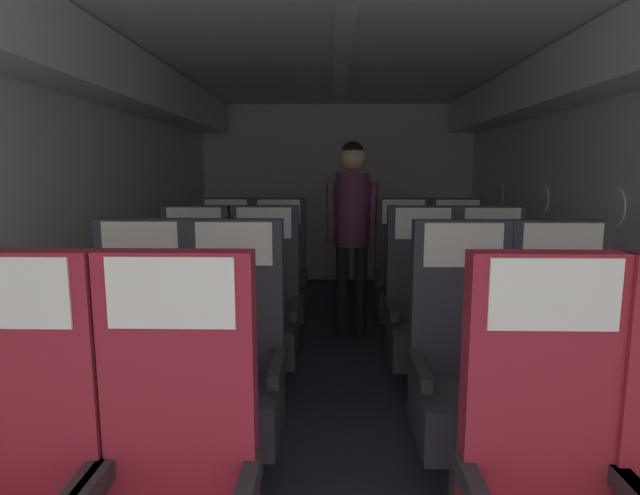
{
  "coord_description": "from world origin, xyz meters",
  "views": [
    {
      "loc": [
        -0.07,
        0.06,
        1.42
      ],
      "look_at": [
        -0.14,
        3.06,
        0.96
      ],
      "focal_mm": 28.05,
      "sensor_mm": 36.0,
      "label": 1
    }
  ],
  "objects_px": {
    "seat_b_right_aisle": "(562,377)",
    "seat_c_right_aisle": "(492,317)",
    "seat_d_right_window": "(403,283)",
    "flight_attendant": "(352,217)",
    "seat_c_left_window": "(194,315)",
    "seat_c_left_aisle": "(264,315)",
    "seat_b_right_window": "(463,377)",
    "seat_b_left_window": "(140,372)",
    "seat_c_right_window": "(423,316)",
    "seat_d_left_aisle": "(279,283)",
    "seat_d_left_window": "(226,282)",
    "seat_d_right_aisle": "(457,284)",
    "seat_b_left_aisle": "(234,373)"
  },
  "relations": [
    {
      "from": "seat_c_right_window",
      "to": "seat_d_left_aisle",
      "type": "distance_m",
      "value": 1.39
    },
    {
      "from": "seat_c_left_aisle",
      "to": "flight_attendant",
      "type": "relative_size",
      "value": 0.72
    },
    {
      "from": "seat_b_right_aisle",
      "to": "seat_d_left_aisle",
      "type": "xyz_separation_m",
      "value": [
        -1.48,
        1.89,
        0.0
      ]
    },
    {
      "from": "seat_d_left_window",
      "to": "seat_b_right_aisle",
      "type": "bearing_deg",
      "value": -44.73
    },
    {
      "from": "seat_c_left_window",
      "to": "seat_d_left_aisle",
      "type": "relative_size",
      "value": 1.0
    },
    {
      "from": "seat_b_right_aisle",
      "to": "seat_d_left_aisle",
      "type": "height_order",
      "value": "same"
    },
    {
      "from": "seat_d_left_aisle",
      "to": "flight_attendant",
      "type": "distance_m",
      "value": 0.84
    },
    {
      "from": "seat_b_right_aisle",
      "to": "seat_c_right_aisle",
      "type": "xyz_separation_m",
      "value": [
        -0.01,
        0.95,
        0.0
      ]
    },
    {
      "from": "seat_c_left_aisle",
      "to": "seat_d_right_window",
      "type": "distance_m",
      "value": 1.41
    },
    {
      "from": "seat_d_right_aisle",
      "to": "seat_c_right_window",
      "type": "bearing_deg",
      "value": -115.7
    },
    {
      "from": "seat_b_right_window",
      "to": "flight_attendant",
      "type": "bearing_deg",
      "value": 101.32
    },
    {
      "from": "seat_c_left_window",
      "to": "seat_c_left_aisle",
      "type": "xyz_separation_m",
      "value": [
        0.45,
        0.01,
        0.0
      ]
    },
    {
      "from": "seat_d_left_aisle",
      "to": "seat_c_right_window",
      "type": "bearing_deg",
      "value": -42.58
    },
    {
      "from": "seat_c_left_aisle",
      "to": "flight_attendant",
      "type": "distance_m",
      "value": 1.4
    },
    {
      "from": "seat_d_right_aisle",
      "to": "seat_d_left_window",
      "type": "bearing_deg",
      "value": 179.41
    },
    {
      "from": "seat_d_right_window",
      "to": "flight_attendant",
      "type": "bearing_deg",
      "value": 157.07
    },
    {
      "from": "seat_b_left_aisle",
      "to": "seat_d_left_window",
      "type": "xyz_separation_m",
      "value": [
        -0.44,
        1.89,
        0.0
      ]
    },
    {
      "from": "seat_c_right_window",
      "to": "seat_d_left_window",
      "type": "relative_size",
      "value": 1.0
    },
    {
      "from": "seat_b_left_aisle",
      "to": "seat_d_left_aisle",
      "type": "distance_m",
      "value": 1.88
    },
    {
      "from": "seat_b_right_window",
      "to": "seat_d_left_aisle",
      "type": "distance_m",
      "value": 2.16
    },
    {
      "from": "seat_d_left_window",
      "to": "flight_attendant",
      "type": "xyz_separation_m",
      "value": [
        1.06,
        0.19,
        0.54
      ]
    },
    {
      "from": "seat_c_right_window",
      "to": "seat_d_left_aisle",
      "type": "xyz_separation_m",
      "value": [
        -1.02,
        0.94,
        0.0
      ]
    },
    {
      "from": "seat_b_right_aisle",
      "to": "seat_d_right_window",
      "type": "relative_size",
      "value": 1.0
    },
    {
      "from": "seat_c_left_window",
      "to": "seat_b_left_aisle",
      "type": "bearing_deg",
      "value": -64.77
    },
    {
      "from": "seat_b_left_window",
      "to": "seat_c_left_window",
      "type": "relative_size",
      "value": 1.0
    },
    {
      "from": "seat_b_right_window",
      "to": "seat_c_right_aisle",
      "type": "relative_size",
      "value": 1.0
    },
    {
      "from": "seat_b_left_aisle",
      "to": "seat_d_right_window",
      "type": "height_order",
      "value": "same"
    },
    {
      "from": "seat_d_left_window",
      "to": "seat_b_right_window",
      "type": "bearing_deg",
      "value": -52.31
    },
    {
      "from": "seat_c_right_aisle",
      "to": "seat_c_left_window",
      "type": "bearing_deg",
      "value": 179.98
    },
    {
      "from": "seat_b_right_window",
      "to": "seat_d_right_window",
      "type": "distance_m",
      "value": 1.92
    },
    {
      "from": "seat_b_right_window",
      "to": "seat_d_left_window",
      "type": "bearing_deg",
      "value": 127.69
    },
    {
      "from": "seat_b_right_window",
      "to": "flight_attendant",
      "type": "distance_m",
      "value": 2.21
    },
    {
      "from": "seat_c_right_aisle",
      "to": "seat_b_left_window",
      "type": "bearing_deg",
      "value": -154.09
    },
    {
      "from": "seat_b_right_window",
      "to": "seat_d_right_aisle",
      "type": "xyz_separation_m",
      "value": [
        0.44,
        1.89,
        0.0
      ]
    },
    {
      "from": "seat_c_left_window",
      "to": "seat_d_right_aisle",
      "type": "distance_m",
      "value": 2.14
    },
    {
      "from": "seat_d_right_aisle",
      "to": "seat_b_right_window",
      "type": "bearing_deg",
      "value": -103.15
    },
    {
      "from": "seat_b_right_window",
      "to": "seat_c_left_window",
      "type": "xyz_separation_m",
      "value": [
        -1.48,
        0.96,
        0.0
      ]
    },
    {
      "from": "seat_b_right_aisle",
      "to": "seat_c_left_window",
      "type": "bearing_deg",
      "value": 153.81
    },
    {
      "from": "seat_b_right_window",
      "to": "flight_attendant",
      "type": "xyz_separation_m",
      "value": [
        -0.42,
        2.1,
        0.54
      ]
    },
    {
      "from": "seat_c_right_aisle",
      "to": "flight_attendant",
      "type": "height_order",
      "value": "flight_attendant"
    },
    {
      "from": "seat_d_left_aisle",
      "to": "seat_d_right_window",
      "type": "height_order",
      "value": "same"
    },
    {
      "from": "seat_b_right_window",
      "to": "seat_c_left_aisle",
      "type": "xyz_separation_m",
      "value": [
        -1.03,
        0.96,
        0.0
      ]
    },
    {
      "from": "seat_c_right_window",
      "to": "seat_d_right_aisle",
      "type": "relative_size",
      "value": 1.0
    },
    {
      "from": "flight_attendant",
      "to": "seat_b_right_aisle",
      "type": "bearing_deg",
      "value": 105.23
    },
    {
      "from": "seat_b_right_aisle",
      "to": "seat_c_left_window",
      "type": "relative_size",
      "value": 1.0
    },
    {
      "from": "seat_b_left_aisle",
      "to": "seat_d_left_window",
      "type": "height_order",
      "value": "same"
    },
    {
      "from": "seat_c_left_aisle",
      "to": "seat_d_right_window",
      "type": "height_order",
      "value": "same"
    },
    {
      "from": "seat_d_left_aisle",
      "to": "seat_d_right_window",
      "type": "distance_m",
      "value": 1.04
    },
    {
      "from": "seat_b_left_aisle",
      "to": "seat_c_left_window",
      "type": "xyz_separation_m",
      "value": [
        -0.44,
        0.94,
        0.0
      ]
    },
    {
      "from": "seat_b_right_window",
      "to": "flight_attendant",
      "type": "relative_size",
      "value": 0.72
    }
  ]
}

